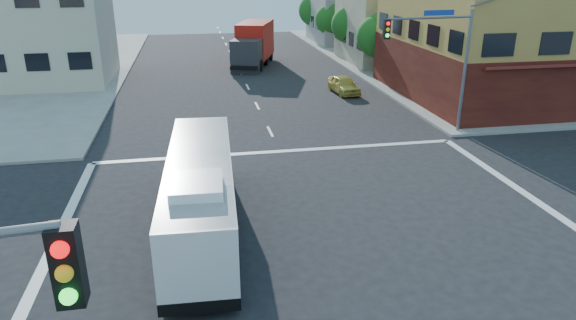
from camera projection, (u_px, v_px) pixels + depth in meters
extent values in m
plane|color=black|center=(325.00, 240.00, 18.39)|extent=(120.00, 120.00, 0.00)
cube|color=gray|center=(554.00, 53.00, 56.50)|extent=(50.00, 50.00, 0.15)
cube|color=#5C2215|center=(524.00, 69.00, 38.09)|extent=(18.09, 15.08, 4.00)
cube|color=beige|center=(407.00, 15.00, 50.92)|extent=(12.00, 10.00, 9.00)
cube|color=#969691|center=(362.00, 1.00, 63.59)|extent=(12.00, 10.00, 10.00)
cube|color=beige|center=(31.00, 33.00, 41.59)|extent=(12.00, 10.00, 8.00)
cylinder|color=slate|center=(464.00, 73.00, 28.91)|extent=(0.18, 0.18, 7.00)
cylinder|color=slate|center=(430.00, 18.00, 27.14)|extent=(5.01, 0.62, 0.12)
cube|color=black|center=(387.00, 29.00, 26.67)|extent=(0.32, 0.30, 1.00)
sphere|color=#FF0C0C|center=(388.00, 24.00, 26.40)|extent=(0.20, 0.20, 0.20)
sphere|color=yellow|center=(388.00, 30.00, 26.51)|extent=(0.20, 0.20, 0.20)
sphere|color=#19FF33|center=(387.00, 35.00, 26.62)|extent=(0.20, 0.20, 0.20)
cube|color=#153A95|center=(439.00, 13.00, 27.19)|extent=(1.80, 0.22, 0.28)
cube|color=black|center=(68.00, 265.00, 5.76)|extent=(0.32, 0.30, 1.00)
sphere|color=#FF0C0C|center=(60.00, 250.00, 5.50)|extent=(0.20, 0.20, 0.20)
sphere|color=yellow|center=(64.00, 273.00, 5.61)|extent=(0.20, 0.20, 0.20)
sphere|color=#19FF33|center=(68.00, 296.00, 5.71)|extent=(0.20, 0.20, 0.20)
cylinder|color=#342113|center=(375.00, 63.00, 45.78)|extent=(0.28, 0.28, 1.92)
sphere|color=#195518|center=(377.00, 36.00, 44.92)|extent=(3.60, 3.60, 3.60)
sphere|color=#195518|center=(383.00, 26.00, 44.39)|extent=(2.52, 2.52, 2.52)
cylinder|color=#342113|center=(349.00, 49.00, 53.11)|extent=(0.28, 0.28, 1.99)
sphere|color=#195518|center=(350.00, 24.00, 52.21)|extent=(3.80, 3.80, 3.80)
sphere|color=#195518|center=(355.00, 15.00, 51.67)|extent=(2.66, 2.66, 2.66)
cylinder|color=#342113|center=(329.00, 40.00, 60.48)|extent=(0.28, 0.28, 1.89)
sphere|color=#195518|center=(330.00, 19.00, 59.65)|extent=(3.40, 3.40, 3.40)
sphere|color=#195518|center=(334.00, 12.00, 59.14)|extent=(2.38, 2.38, 2.38)
cylinder|color=#342113|center=(314.00, 31.00, 67.80)|extent=(0.28, 0.28, 2.03)
sphere|color=#195518|center=(314.00, 10.00, 66.86)|extent=(4.00, 4.00, 4.00)
sphere|color=#195518|center=(318.00, 2.00, 66.30)|extent=(2.80, 2.80, 2.80)
cube|color=black|center=(203.00, 219.00, 18.90)|extent=(2.74, 10.70, 0.40)
cube|color=white|center=(201.00, 192.00, 18.51)|extent=(2.73, 10.68, 2.52)
cube|color=black|center=(201.00, 188.00, 18.45)|extent=(2.76, 10.37, 1.10)
cube|color=black|center=(203.00, 143.00, 23.33)|extent=(2.07, 0.15, 1.19)
cube|color=#E5590C|center=(202.00, 125.00, 23.04)|extent=(1.69, 0.12, 0.25)
cube|color=white|center=(199.00, 161.00, 18.08)|extent=(2.67, 10.47, 0.11)
cube|color=white|center=(196.00, 185.00, 15.55)|extent=(1.66, 2.01, 0.32)
cube|color=#086F3E|center=(169.00, 215.00, 18.18)|extent=(0.24, 4.85, 0.25)
cube|color=#086F3E|center=(234.00, 211.00, 18.48)|extent=(0.24, 4.85, 0.25)
cylinder|color=black|center=(179.00, 184.00, 21.90)|extent=(0.31, 0.93, 0.92)
cylinder|color=#99999E|center=(176.00, 185.00, 21.89)|extent=(0.06, 0.46, 0.46)
cylinder|color=black|center=(229.00, 182.00, 22.18)|extent=(0.31, 0.93, 0.92)
cylinder|color=#99999E|center=(231.00, 182.00, 22.19)|extent=(0.06, 0.46, 0.46)
cylinder|color=black|center=(166.00, 273.00, 15.63)|extent=(0.31, 0.93, 0.92)
cylinder|color=#99999E|center=(162.00, 273.00, 15.62)|extent=(0.06, 0.46, 0.46)
cylinder|color=black|center=(235.00, 268.00, 15.91)|extent=(0.31, 0.93, 0.92)
cylinder|color=#99999E|center=(239.00, 267.00, 15.92)|extent=(0.06, 0.46, 0.46)
cube|color=#292A2E|center=(247.00, 56.00, 46.64)|extent=(3.21, 3.14, 2.90)
cube|color=black|center=(244.00, 53.00, 45.50)|extent=(2.26, 0.82, 1.12)
cube|color=red|center=(255.00, 40.00, 50.25)|extent=(4.50, 6.78, 3.35)
cube|color=black|center=(253.00, 60.00, 49.63)|extent=(5.12, 9.26, 0.34)
cylinder|color=black|center=(235.00, 65.00, 47.31)|extent=(0.65, 1.16, 1.12)
cylinder|color=black|center=(260.00, 66.00, 47.02)|extent=(0.65, 1.16, 1.12)
cylinder|color=black|center=(243.00, 59.00, 50.31)|extent=(0.65, 1.16, 1.12)
cylinder|color=black|center=(266.00, 60.00, 50.02)|extent=(0.65, 1.16, 1.12)
cylinder|color=black|center=(248.00, 54.00, 52.89)|extent=(0.65, 1.16, 1.12)
cylinder|color=black|center=(271.00, 55.00, 52.61)|extent=(0.65, 1.16, 1.12)
imported|color=gold|center=(344.00, 85.00, 39.14)|extent=(1.92, 4.02, 1.33)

